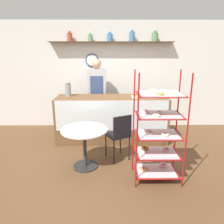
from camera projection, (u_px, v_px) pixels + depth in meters
ground_plane at (112, 161)px, 4.06m from camera, size 14.00×14.00×0.00m
back_wall at (111, 75)px, 5.66m from camera, size 10.00×0.30×2.70m
display_counter at (112, 119)px, 4.90m from camera, size 2.43×0.72×1.01m
pastry_rack at (157, 134)px, 3.34m from camera, size 0.72×0.52×1.71m
person_worker at (97, 93)px, 5.33m from camera, size 0.43×0.23×1.79m
cafe_table at (85, 138)px, 3.74m from camera, size 0.80×0.80×0.71m
cafe_chair at (120, 133)px, 3.96m from camera, size 0.51×0.51×0.89m
coffee_carafe at (68, 89)px, 4.80m from camera, size 0.13×0.13×0.32m
donut_tray_counter at (142, 96)px, 4.76m from camera, size 0.51×0.31×0.05m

